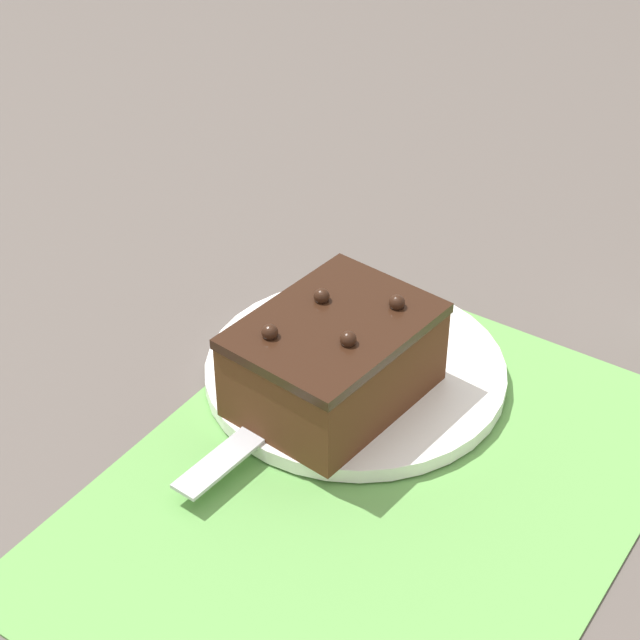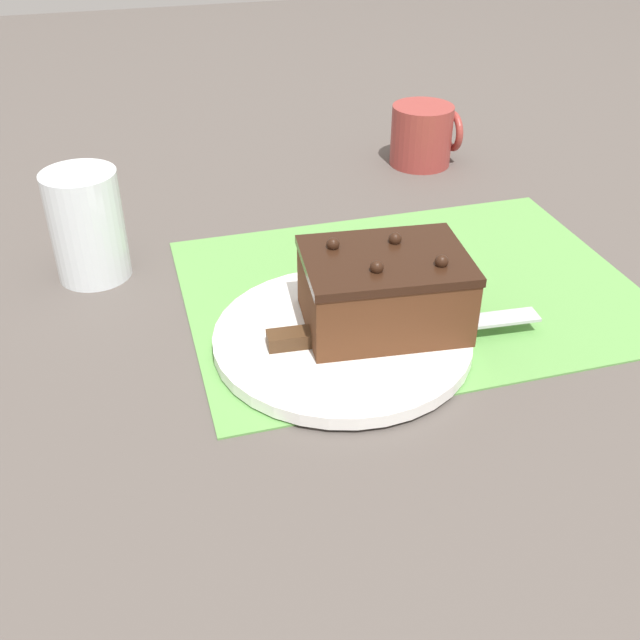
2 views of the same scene
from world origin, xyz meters
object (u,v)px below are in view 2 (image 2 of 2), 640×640
(coffee_mug, at_px, (423,135))
(serving_knife, at_px, (360,332))
(cake_plate, at_px, (342,338))
(drinking_glass, at_px, (87,226))
(chocolate_cake, at_px, (384,290))

(coffee_mug, bearing_deg, serving_knife, -119.11)
(cake_plate, relative_size, serving_knife, 0.92)
(serving_knife, bearing_deg, coffee_mug, 154.85)
(cake_plate, xyz_separation_m, serving_knife, (0.01, -0.01, 0.01))
(drinking_glass, xyz_separation_m, coffee_mug, (0.45, 0.20, -0.02))
(chocolate_cake, height_order, coffee_mug, chocolate_cake)
(serving_knife, height_order, coffee_mug, coffee_mug)
(chocolate_cake, relative_size, drinking_glass, 1.35)
(cake_plate, bearing_deg, chocolate_cake, 9.00)
(drinking_glass, bearing_deg, serving_knife, -42.56)
(cake_plate, bearing_deg, coffee_mug, 58.83)
(cake_plate, height_order, serving_knife, serving_knife)
(chocolate_cake, xyz_separation_m, drinking_glass, (-0.26, 0.19, 0.01))
(serving_knife, bearing_deg, cake_plate, -123.61)
(chocolate_cake, bearing_deg, cake_plate, -171.00)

